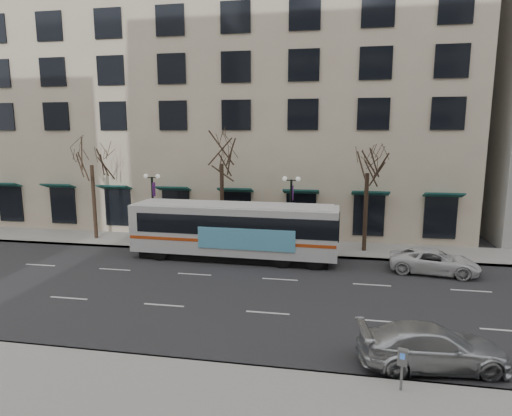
% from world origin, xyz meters
% --- Properties ---
extents(ground, '(160.00, 160.00, 0.00)m').
position_xyz_m(ground, '(0.00, 0.00, 0.00)').
color(ground, black).
rests_on(ground, ground).
extents(sidewalk_far, '(80.00, 4.00, 0.15)m').
position_xyz_m(sidewalk_far, '(5.00, 9.00, 0.07)').
color(sidewalk_far, gray).
rests_on(sidewalk_far, ground).
extents(building_hotel, '(40.00, 20.00, 24.00)m').
position_xyz_m(building_hotel, '(-2.00, 21.00, 12.00)').
color(building_hotel, '#BDA890').
rests_on(building_hotel, ground).
extents(tree_far_left, '(3.60, 3.60, 8.34)m').
position_xyz_m(tree_far_left, '(-10.00, 8.80, 6.70)').
color(tree_far_left, black).
rests_on(tree_far_left, ground).
extents(tree_far_mid, '(3.60, 3.60, 8.55)m').
position_xyz_m(tree_far_mid, '(0.00, 8.80, 6.91)').
color(tree_far_mid, black).
rests_on(tree_far_mid, ground).
extents(tree_far_right, '(3.60, 3.60, 8.06)m').
position_xyz_m(tree_far_right, '(10.00, 8.80, 6.42)').
color(tree_far_right, black).
rests_on(tree_far_right, ground).
extents(lamp_post_left, '(1.22, 0.45, 5.21)m').
position_xyz_m(lamp_post_left, '(-4.99, 8.20, 2.94)').
color(lamp_post_left, black).
rests_on(lamp_post_left, ground).
extents(lamp_post_right, '(1.22, 0.45, 5.21)m').
position_xyz_m(lamp_post_right, '(5.01, 8.20, 2.94)').
color(lamp_post_right, black).
rests_on(lamp_post_right, ground).
extents(city_bus, '(13.38, 3.24, 3.61)m').
position_xyz_m(city_bus, '(1.66, 5.79, 1.97)').
color(city_bus, silver).
rests_on(city_bus, ground).
extents(silver_car, '(5.34, 2.75, 1.48)m').
position_xyz_m(silver_car, '(11.33, -5.75, 0.74)').
color(silver_car, '#B9BDC1').
rests_on(silver_car, ground).
extents(white_pickup, '(5.26, 2.97, 1.39)m').
position_xyz_m(white_pickup, '(13.72, 5.06, 0.69)').
color(white_pickup, silver).
rests_on(white_pickup, ground).
extents(pay_station, '(0.33, 0.26, 1.36)m').
position_xyz_m(pay_station, '(10.03, -7.65, 1.13)').
color(pay_station, slate).
rests_on(pay_station, sidewalk_near).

